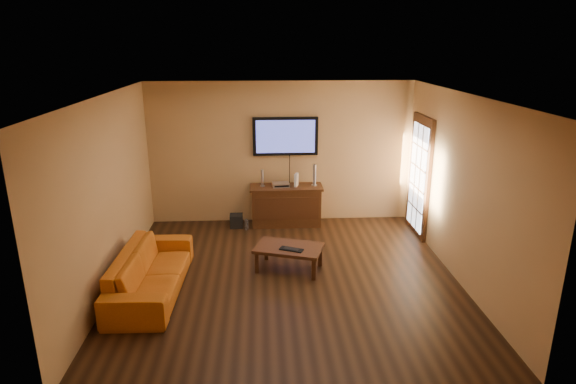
{
  "coord_description": "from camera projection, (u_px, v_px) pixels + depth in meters",
  "views": [
    {
      "loc": [
        -0.36,
        -6.47,
        3.39
      ],
      "look_at": [
        0.04,
        0.8,
        1.1
      ],
      "focal_mm": 30.0,
      "sensor_mm": 36.0,
      "label": 1
    }
  ],
  "objects": [
    {
      "name": "keyboard",
      "position": [
        291.0,
        249.0,
        7.25
      ],
      "size": [
        0.38,
        0.27,
        0.02
      ],
      "color": "black",
      "rests_on": "coffee_table"
    },
    {
      "name": "bottle",
      "position": [
        246.0,
        225.0,
        9.0
      ],
      "size": [
        0.08,
        0.08,
        0.22
      ],
      "color": "white",
      "rests_on": "ground"
    },
    {
      "name": "media_console",
      "position": [
        286.0,
        205.0,
        9.21
      ],
      "size": [
        1.37,
        0.53,
        0.76
      ],
      "color": "#361B0C",
      "rests_on": "ground"
    },
    {
      "name": "sofa",
      "position": [
        150.0,
        265.0,
        6.7
      ],
      "size": [
        0.68,
        2.12,
        0.82
      ],
      "primitive_type": "imported",
      "rotation": [
        0.0,
        0.0,
        1.54
      ],
      "color": "#BB5D14",
      "rests_on": "ground"
    },
    {
      "name": "speaker_right",
      "position": [
        314.0,
        176.0,
        9.1
      ],
      "size": [
        0.11,
        0.11,
        0.41
      ],
      "color": "silver",
      "rests_on": "media_console"
    },
    {
      "name": "coffee_table",
      "position": [
        289.0,
        250.0,
        7.38
      ],
      "size": [
        1.14,
        0.89,
        0.38
      ],
      "color": "#361B0C",
      "rests_on": "ground"
    },
    {
      "name": "av_receiver",
      "position": [
        281.0,
        185.0,
        9.08
      ],
      "size": [
        0.34,
        0.25,
        0.07
      ],
      "primitive_type": "cube",
      "rotation": [
        0.0,
        0.0,
        0.1
      ],
      "color": "silver",
      "rests_on": "media_console"
    },
    {
      "name": "room_walls",
      "position": [
        286.0,
        159.0,
        7.28
      ],
      "size": [
        5.0,
        5.0,
        5.0
      ],
      "color": "tan",
      "rests_on": "ground"
    },
    {
      "name": "television",
      "position": [
        285.0,
        136.0,
        9.03
      ],
      "size": [
        1.23,
        0.08,
        0.73
      ],
      "color": "black",
      "rests_on": "ground"
    },
    {
      "name": "game_console",
      "position": [
        296.0,
        180.0,
        9.09
      ],
      "size": [
        0.1,
        0.18,
        0.24
      ],
      "primitive_type": "cube",
      "rotation": [
        0.0,
        0.0,
        -0.3
      ],
      "color": "white",
      "rests_on": "media_console"
    },
    {
      "name": "subwoofer",
      "position": [
        236.0,
        221.0,
        9.15
      ],
      "size": [
        0.25,
        0.25,
        0.24
      ],
      "primitive_type": "cube",
      "rotation": [
        0.0,
        0.0,
        0.03
      ],
      "color": "black",
      "rests_on": "ground"
    },
    {
      "name": "ground_plane",
      "position": [
        288.0,
        278.0,
        7.2
      ],
      "size": [
        5.0,
        5.0,
        0.0
      ],
      "primitive_type": "plane",
      "color": "black",
      "rests_on": "ground"
    },
    {
      "name": "french_door",
      "position": [
        419.0,
        177.0,
        8.63
      ],
      "size": [
        0.07,
        1.02,
        2.22
      ],
      "color": "#361B0C",
      "rests_on": "ground"
    },
    {
      "name": "speaker_left",
      "position": [
        262.0,
        179.0,
        9.06
      ],
      "size": [
        0.09,
        0.09,
        0.32
      ],
      "color": "silver",
      "rests_on": "media_console"
    }
  ]
}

